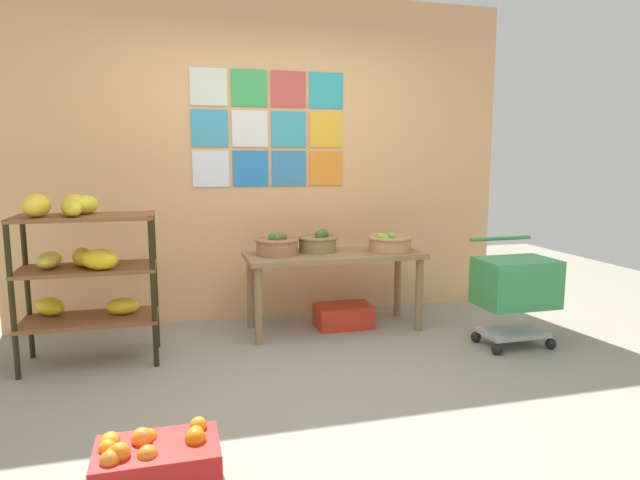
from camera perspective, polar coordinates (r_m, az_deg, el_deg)
ground at (r=3.36m, az=0.41°, el=-15.96°), size 9.53×9.53×0.00m
back_wall_with_art at (r=4.81m, az=-5.41°, el=8.36°), size 4.29×0.07×2.75m
banana_shelf_unit at (r=4.01m, az=-23.44°, el=-1.59°), size 0.88×0.53×1.16m
display_table at (r=4.45m, az=1.46°, el=-2.44°), size 1.42×0.55×0.63m
fruit_basket_left at (r=4.49m, az=-0.20°, el=-0.20°), size 0.33×0.33×0.18m
fruit_basket_right at (r=4.52m, az=7.22°, el=-0.26°), size 0.37×0.37×0.16m
fruit_basket_back_left at (r=4.35m, az=-4.45°, el=-0.52°), size 0.35×0.35×0.18m
produce_crate_under_table at (r=4.62m, az=2.42°, el=-7.81°), size 0.45×0.31×0.18m
orange_crate_foreground at (r=2.60m, az=-16.61°, el=-21.25°), size 0.51×0.32×0.26m
shopping_cart at (r=4.32m, az=19.52°, el=-4.53°), size 0.55×0.43×0.79m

